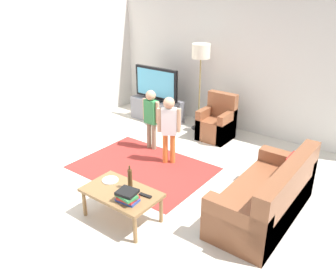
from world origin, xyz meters
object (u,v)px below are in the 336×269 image
object	(u,v)px
floor_lamp	(201,56)
child_center	(169,124)
book_stack	(127,196)
coffee_table	(121,194)
bottle	(130,179)
couch	(269,199)
armchair	(217,124)
tv_remote	(145,195)
tv	(156,84)
child_near_tv	(151,114)
plate	(110,180)
tv_stand	(157,110)

from	to	relation	value
floor_lamp	child_center	distance (m)	1.87
floor_lamp	book_stack	xyz separation A→B (m)	(1.10, -3.36, -1.05)
coffee_table	bottle	world-z (taller)	bottle
couch	book_stack	bearing A→B (deg)	-135.45
armchair	child_center	xyz separation A→B (m)	(-0.14, -1.42, 0.41)
tv_remote	tv	bearing A→B (deg)	120.30
child_near_tv	tv_remote	distance (m)	2.27
plate	coffee_table	bearing A→B (deg)	-18.45
floor_lamp	child_center	size ratio (longest dim) A/B	1.51
tv_stand	plate	distance (m)	3.39
plate	book_stack	bearing A→B (deg)	-22.45
book_stack	bottle	size ratio (longest dim) A/B	0.84
couch	plate	distance (m)	2.11
tv_stand	child_center	xyz separation A→B (m)	(1.43, -1.46, 0.46)
child_center	tv_remote	xyz separation A→B (m)	(0.78, -1.53, -0.28)
bottle	plate	size ratio (longest dim) A/B	1.52
bottle	tv	bearing A→B (deg)	123.32
tv	floor_lamp	world-z (taller)	floor_lamp
tv	plate	distance (m)	3.39
tv	child_center	size ratio (longest dim) A/B	0.93
coffee_table	bottle	distance (m)	0.23
armchair	child_near_tv	distance (m)	1.43
book_stack	plate	distance (m)	0.56
child_center	book_stack	size ratio (longest dim) A/B	4.20
bottle	book_stack	bearing A→B (deg)	-54.41
child_center	plate	size ratio (longest dim) A/B	5.36
tv	plate	bearing A→B (deg)	-61.85
tv_stand	tv_remote	size ratio (longest dim) A/B	7.06
tv	tv_remote	world-z (taller)	tv
armchair	floor_lamp	bearing A→B (deg)	161.15
book_stack	bottle	bearing A→B (deg)	125.59
tv	bottle	distance (m)	3.54
couch	tv	bearing A→B (deg)	150.83
floor_lamp	coffee_table	bearing A→B (deg)	-74.74
armchair	tv_remote	size ratio (longest dim) A/B	5.29
floor_lamp	coffee_table	xyz separation A→B (m)	(0.88, -3.24, -1.17)
child_center	plate	bearing A→B (deg)	-84.05
couch	child_near_tv	distance (m)	2.70
tv_stand	child_center	distance (m)	2.10
tv	coffee_table	size ratio (longest dim) A/B	1.10
tv_stand	child_near_tv	size ratio (longest dim) A/B	1.06
couch	armchair	xyz separation A→B (m)	(-1.84, 1.88, 0.01)
plate	floor_lamp	bearing A→B (deg)	100.54
couch	book_stack	size ratio (longest dim) A/B	6.41
child_center	couch	bearing A→B (deg)	-13.16
child_near_tv	plate	world-z (taller)	child_near_tv
floor_lamp	child_center	world-z (taller)	floor_lamp
armchair	plate	xyz separation A→B (m)	(0.02, -2.95, 0.13)
floor_lamp	child_near_tv	xyz separation A→B (m)	(-0.17, -1.36, -0.87)
coffee_table	child_near_tv	bearing A→B (deg)	119.29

